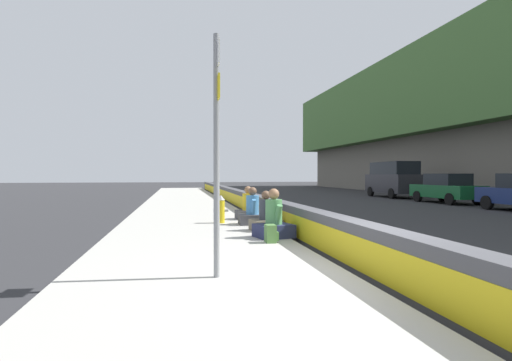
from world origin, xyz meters
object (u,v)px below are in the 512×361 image
route_sign_post (217,138)px  fire_hydrant (221,209)px  seated_person_middle (266,218)px  parked_car_midline (393,179)px  seated_person_far (248,209)px  backpack (271,234)px  seated_person_rear (253,213)px  seated_person_foreground (274,222)px  parked_car_fourth (446,188)px

route_sign_post → fire_hydrant: size_ratio=4.09×
route_sign_post → fire_hydrant: 6.90m
seated_person_middle → parked_car_midline: bearing=-39.0°
seated_person_far → backpack: 4.80m
seated_person_middle → backpack: (-1.95, 0.31, -0.14)m
seated_person_middle → seated_person_rear: (1.36, 0.12, 0.02)m
seated_person_foreground → parked_car_fourth: (11.24, -12.94, 0.35)m
route_sign_post → seated_person_middle: 5.38m
seated_person_foreground → seated_person_middle: bearing=-3.6°
seated_person_far → parked_car_fourth: bearing=-60.9°
parked_car_fourth → backpack: bearing=132.2°
route_sign_post → parked_car_midline: 25.42m
seated_person_rear → parked_car_fourth: size_ratio=0.25×
parked_car_fourth → parked_car_midline: parked_car_midline is taller
parked_car_fourth → parked_car_midline: (5.95, -0.05, 0.49)m
route_sign_post → backpack: size_ratio=9.00×
backpack → parked_car_midline: (17.90, -13.22, 1.02)m
seated_person_far → parked_car_midline: size_ratio=0.22×
seated_person_middle → seated_person_rear: bearing=5.0°
route_sign_post → seated_person_far: (7.61, -1.80, -1.72)m
backpack → seated_person_rear: bearing=-3.4°
seated_person_foreground → backpack: seated_person_foreground is taller
route_sign_post → backpack: (2.82, -1.48, -1.88)m
seated_person_rear → seated_person_far: bearing=-4.7°
seated_person_foreground → seated_person_rear: 2.60m
fire_hydrant → parked_car_midline: parked_car_midline is taller
seated_person_foreground → parked_car_midline: bearing=-37.1°
seated_person_far → parked_car_fourth: parked_car_fourth is taller
fire_hydrant → parked_car_fourth: (8.11, -13.90, 0.27)m
seated_person_middle → seated_person_rear: size_ratio=0.95×
seated_person_middle → parked_car_fourth: (10.00, -12.87, 0.38)m
backpack → parked_car_fourth: size_ratio=0.09×
backpack → seated_person_far: bearing=-3.8°
route_sign_post → parked_car_fourth: 20.85m
parked_car_midline → seated_person_far: bearing=135.4°
seated_person_middle → seated_person_rear: 1.37m
seated_person_middle → backpack: bearing=170.9°
route_sign_post → seated_person_rear: 6.58m
fire_hydrant → parked_car_midline: size_ratio=0.17×
fire_hydrant → seated_person_foreground: size_ratio=0.74×
seated_person_rear → parked_car_fourth: bearing=-56.4°
seated_person_foreground → parked_car_fourth: 17.15m
seated_person_far → backpack: size_ratio=2.80×
seated_person_rear → parked_car_fourth: parked_car_fourth is taller
fire_hydrant → seated_person_rear: (-0.53, -0.91, -0.09)m
seated_person_far → backpack: (-4.79, 0.31, -0.16)m
fire_hydrant → parked_car_midline: (14.06, -13.94, 0.77)m
seated_person_foreground → seated_person_rear: size_ratio=1.04×
fire_hydrant → seated_person_far: 1.41m
parked_car_fourth → parked_car_midline: size_ratio=0.88×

